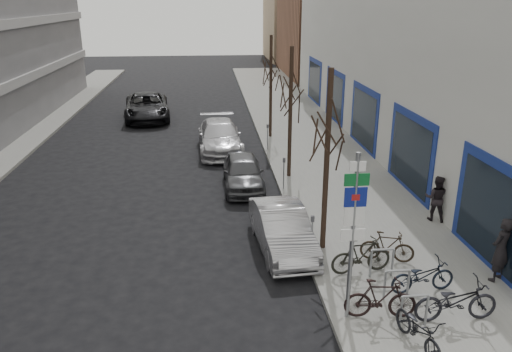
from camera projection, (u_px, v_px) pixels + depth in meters
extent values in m
plane|color=black|center=(246.00, 328.00, 11.62)|extent=(120.00, 120.00, 0.00)
cube|color=slate|center=(333.00, 176.00, 21.38)|extent=(5.00, 70.00, 0.15)
cube|color=brown|center=(347.00, 34.00, 48.96)|extent=(12.00, 14.00, 8.00)
cube|color=#937A5B|center=(319.00, 22.00, 62.91)|extent=(13.00, 12.00, 9.00)
cylinder|color=gray|center=(352.00, 242.00, 11.13)|extent=(0.10, 0.10, 4.20)
cube|color=white|center=(358.00, 166.00, 10.50)|extent=(0.35, 0.03, 0.22)
cube|color=#0C5926|center=(357.00, 180.00, 10.60)|extent=(0.55, 0.03, 0.28)
cube|color=navy|center=(356.00, 197.00, 10.74)|extent=(0.50, 0.03, 0.45)
cube|color=maroon|center=(356.00, 197.00, 10.73)|extent=(0.18, 0.02, 0.14)
cube|color=white|center=(354.00, 216.00, 10.89)|extent=(0.45, 0.03, 0.45)
cube|color=white|center=(353.00, 235.00, 11.04)|extent=(0.55, 0.03, 0.28)
cylinder|color=gray|center=(401.00, 312.00, 11.28)|extent=(0.06, 0.06, 0.80)
cylinder|color=gray|center=(427.00, 310.00, 11.33)|extent=(0.06, 0.06, 0.80)
cylinder|color=gray|center=(416.00, 296.00, 11.17)|extent=(0.60, 0.06, 0.06)
cylinder|color=gray|center=(385.00, 286.00, 12.31)|extent=(0.06, 0.06, 0.80)
cylinder|color=gray|center=(408.00, 284.00, 12.37)|extent=(0.06, 0.06, 0.80)
cylinder|color=gray|center=(398.00, 271.00, 12.21)|extent=(0.60, 0.06, 0.06)
cylinder|color=gray|center=(371.00, 263.00, 13.34)|extent=(0.06, 0.06, 0.80)
cylinder|color=gray|center=(393.00, 262.00, 13.40)|extent=(0.06, 0.06, 0.80)
cylinder|color=gray|center=(383.00, 250.00, 13.24)|extent=(0.60, 0.06, 0.06)
cylinder|color=black|center=(326.00, 165.00, 14.22)|extent=(0.16, 0.16, 5.50)
cylinder|color=black|center=(290.00, 115.00, 20.31)|extent=(0.16, 0.16, 5.50)
cylinder|color=black|center=(271.00, 89.00, 26.41)|extent=(0.16, 0.16, 5.50)
cylinder|color=gray|center=(312.00, 239.00, 14.39)|extent=(0.05, 0.05, 1.10)
cube|color=#3F3F44|center=(313.00, 219.00, 14.18)|extent=(0.10, 0.08, 0.18)
cylinder|color=gray|center=(284.00, 175.00, 19.55)|extent=(0.05, 0.05, 1.10)
cube|color=#3F3F44|center=(284.00, 160.00, 19.34)|extent=(0.10, 0.08, 0.18)
cylinder|color=gray|center=(267.00, 139.00, 24.71)|extent=(0.05, 0.05, 1.10)
cube|color=#3F3F44|center=(268.00, 126.00, 24.50)|extent=(0.10, 0.08, 0.18)
imported|color=black|center=(419.00, 327.00, 10.59)|extent=(0.82, 1.71, 1.00)
imported|color=black|center=(381.00, 298.00, 11.58)|extent=(1.75, 0.69, 1.04)
imported|color=black|center=(423.00, 273.00, 12.63)|extent=(1.75, 0.68, 1.04)
imported|color=black|center=(361.00, 255.00, 13.51)|extent=(1.78, 0.72, 1.05)
imported|color=black|center=(456.00, 297.00, 11.46)|extent=(1.98, 0.60, 1.21)
imported|color=black|center=(387.00, 246.00, 14.13)|extent=(1.60, 0.90, 0.93)
imported|color=#B3B3B8|center=(282.00, 229.00, 15.05)|extent=(1.76, 4.16, 1.33)
imported|color=#46464A|center=(243.00, 172.00, 20.05)|extent=(1.59, 3.91, 1.33)
imported|color=#B9B8BE|center=(220.00, 137.00, 24.88)|extent=(2.29, 5.23, 1.49)
imported|color=black|center=(147.00, 107.00, 31.57)|extent=(3.31, 6.05, 1.61)
imported|color=black|center=(501.00, 250.00, 13.03)|extent=(0.78, 0.69, 1.79)
imported|color=black|center=(436.00, 198.00, 16.68)|extent=(0.71, 0.64, 1.59)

